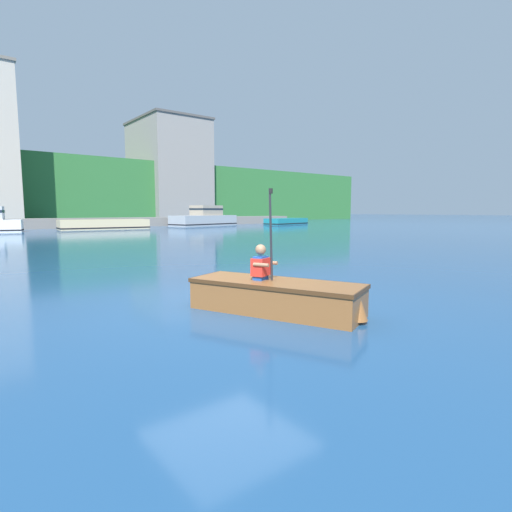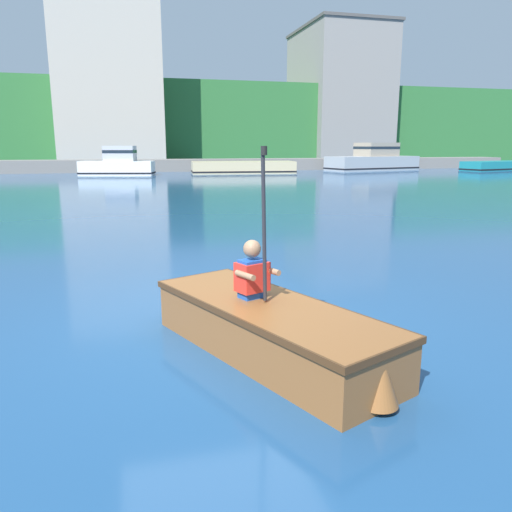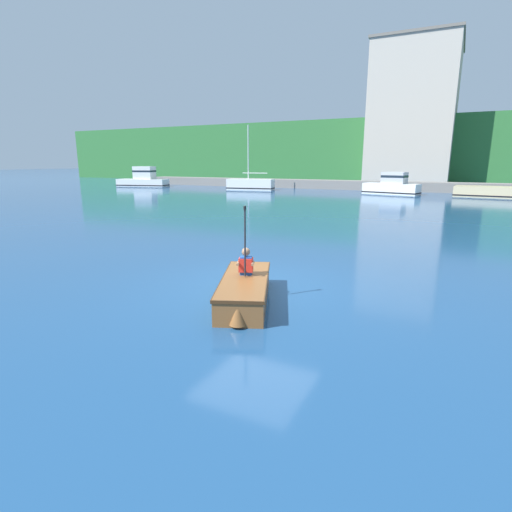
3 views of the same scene
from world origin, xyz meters
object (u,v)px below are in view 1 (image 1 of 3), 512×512
(moored_boat_dock_east_end, at_px, (104,225))
(person_paddler, at_px, (261,263))
(rowboat_foreground, at_px, (278,295))
(moored_boat_dock_west_end, at_px, (286,222))
(moored_boat_dock_center_far, at_px, (205,218))

(moored_boat_dock_east_end, xyz_separation_m, person_paddler, (-7.09, -30.75, 0.38))
(rowboat_foreground, height_order, person_paddler, person_paddler)
(moored_boat_dock_west_end, xyz_separation_m, moored_boat_dock_east_end, (-20.49, 1.07, 0.06))
(moored_boat_dock_west_end, height_order, moored_boat_dock_center_far, moored_boat_dock_center_far)
(moored_boat_dock_center_far, distance_m, rowboat_foreground, 37.34)
(rowboat_foreground, relative_size, person_paddler, 2.00)
(moored_boat_dock_west_end, height_order, moored_boat_dock_east_end, moored_boat_dock_east_end)
(moored_boat_dock_west_end, bearing_deg, rowboat_foreground, -132.51)
(moored_boat_dock_west_end, relative_size, rowboat_foreground, 2.25)
(rowboat_foreground, xyz_separation_m, person_paddler, (-0.11, 0.27, 0.48))
(moored_boat_dock_west_end, distance_m, person_paddler, 40.51)
(moored_boat_dock_east_end, height_order, person_paddler, person_paddler)
(moored_boat_dock_center_far, xyz_separation_m, person_paddler, (-18.18, -32.41, -0.03))
(moored_boat_dock_east_end, distance_m, rowboat_foreground, 31.79)
(moored_boat_dock_west_end, distance_m, rowboat_foreground, 40.63)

